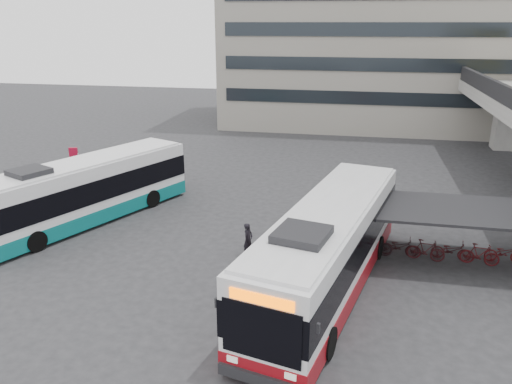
# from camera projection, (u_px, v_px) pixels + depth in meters

# --- Properties ---
(ground) EXTENTS (120.00, 120.00, 0.00)m
(ground) POSITION_uv_depth(u_px,v_px,m) (240.00, 273.00, 21.44)
(ground) COLOR #28282B
(ground) RESTS_ON ground
(bike_shelter) EXTENTS (10.00, 4.00, 2.54)m
(bike_shelter) POSITION_uv_depth(u_px,v_px,m) (440.00, 234.00, 22.21)
(bike_shelter) COLOR #595B60
(bike_shelter) RESTS_ON ground
(road_markings) EXTENTS (0.15, 7.60, 0.01)m
(road_markings) POSITION_uv_depth(u_px,v_px,m) (288.00, 318.00, 18.19)
(road_markings) COLOR beige
(road_markings) RESTS_ON ground
(bus_main) EXTENTS (5.68, 13.33, 3.85)m
(bus_main) POSITION_uv_depth(u_px,v_px,m) (328.00, 249.00, 19.57)
(bus_main) COLOR white
(bus_main) RESTS_ON ground
(bus_teal) EXTENTS (7.40, 12.25, 3.62)m
(bus_teal) POSITION_uv_depth(u_px,v_px,m) (87.00, 191.00, 26.62)
(bus_teal) COLOR white
(bus_teal) RESTS_ON ground
(pedestrian) EXTENTS (0.55, 0.67, 1.59)m
(pedestrian) POSITION_uv_depth(u_px,v_px,m) (248.00, 240.00, 22.80)
(pedestrian) COLOR black
(pedestrian) RESTS_ON ground
(sign_totem_mid) EXTENTS (0.49, 0.24, 2.27)m
(sign_totem_mid) POSITION_uv_depth(u_px,v_px,m) (49.00, 194.00, 27.65)
(sign_totem_mid) COLOR #AB0A27
(sign_totem_mid) RESTS_ON ground
(sign_totem_north) EXTENTS (0.56, 0.30, 2.62)m
(sign_totem_north) POSITION_uv_depth(u_px,v_px,m) (75.00, 167.00, 32.24)
(sign_totem_north) COLOR #AB0A27
(sign_totem_north) RESTS_ON ground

